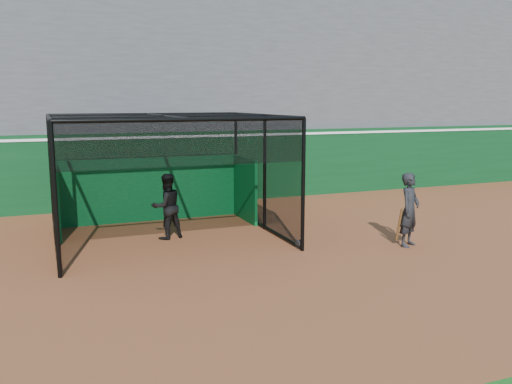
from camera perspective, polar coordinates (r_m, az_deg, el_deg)
name	(u,v)px	position (r m, az deg, el deg)	size (l,w,h in m)	color
ground	(256,277)	(11.18, 0.05, -8.94)	(120.00, 120.00, 0.00)	brown
outfield_wall	(166,167)	(18.90, -9.46, 2.57)	(50.00, 0.50, 2.50)	#0A3918
grandstand	(144,77)	(22.49, -11.75, 11.74)	(50.00, 7.85, 8.95)	#4C4C4F
batting_cage	(166,178)	(14.13, -9.43, 1.41)	(5.57, 4.85, 3.16)	black
batter	(167,206)	(14.20, -9.39, -1.50)	(0.83, 0.65, 1.71)	black
on_deck_player	(409,210)	(13.81, 15.85, -1.82)	(0.79, 0.71, 1.82)	black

